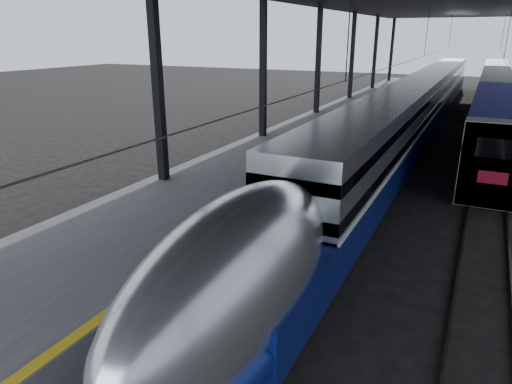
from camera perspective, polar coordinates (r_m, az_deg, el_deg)
The scene contains 7 objects.
ground at distance 13.85m, azimuth -4.35°, elevation -11.11°, with size 160.00×160.00×0.00m, color black.
platform at distance 32.41m, azimuth 8.41°, elevation 7.41°, with size 6.00×80.00×1.00m, color #4C4C4F.
yellow_strip at distance 31.58m, azimuth 13.32°, elevation 7.73°, with size 0.30×80.00×0.01m, color gold.
rails at distance 31.06m, azimuth 22.56°, elevation 4.84°, with size 6.52×80.00×0.16m.
tgv_train at distance 35.72m, azimuth 19.57°, elevation 9.82°, with size 2.77×65.20×3.97m.
second_train at distance 47.71m, azimuth 27.64°, elevation 10.84°, with size 2.66×56.05×3.66m.
child at distance 13.47m, azimuth -8.48°, elevation -5.08°, with size 0.35×0.23×0.97m, color #50341A.
Camera 1 is at (6.22, -10.24, 6.95)m, focal length 32.00 mm.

